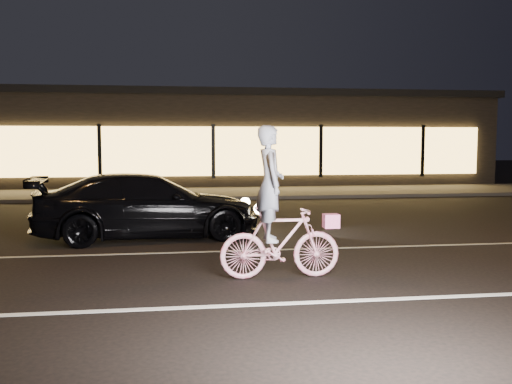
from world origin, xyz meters
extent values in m
plane|color=black|center=(0.00, 0.00, 0.00)|extent=(90.00, 90.00, 0.00)
cube|color=silver|center=(0.00, -1.50, 0.00)|extent=(60.00, 0.12, 0.01)
cube|color=gray|center=(0.00, 2.00, 0.00)|extent=(60.00, 0.10, 0.01)
cube|color=#383533|center=(0.00, 13.00, 0.06)|extent=(30.00, 4.00, 0.12)
cube|color=black|center=(0.00, 19.00, 2.00)|extent=(25.00, 8.00, 4.00)
cube|color=black|center=(0.00, 19.00, 4.05)|extent=(25.40, 8.40, 0.30)
cube|color=#FFC159|center=(0.00, 14.90, 1.60)|extent=(23.00, 0.15, 2.00)
cube|color=black|center=(-4.50, 14.82, 1.60)|extent=(0.15, 0.08, 2.20)
cube|color=black|center=(0.00, 14.82, 1.60)|extent=(0.15, 0.08, 2.20)
cube|color=black|center=(4.50, 14.82, 1.60)|extent=(0.15, 0.08, 2.20)
cube|color=black|center=(9.00, 14.82, 1.60)|extent=(0.15, 0.08, 2.20)
imported|color=#EF406C|center=(-0.04, -0.18, 0.55)|extent=(1.81, 0.51, 1.09)
imported|color=white|center=(-0.20, -0.18, 1.43)|extent=(0.41, 0.62, 1.71)
cube|color=#FD48A5|center=(0.74, -0.18, 0.85)|extent=(0.23, 0.19, 0.21)
imported|color=black|center=(-2.15, 3.67, 0.68)|extent=(4.90, 2.44, 1.37)
sphere|color=#FFF2BF|center=(0.02, 4.55, 0.63)|extent=(0.23, 0.23, 0.23)
sphere|color=#FFF2BF|center=(0.16, 3.31, 0.63)|extent=(0.23, 0.23, 0.23)
camera|label=1|loc=(-1.60, -8.43, 2.07)|focal=40.00mm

